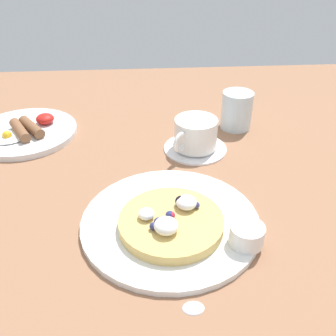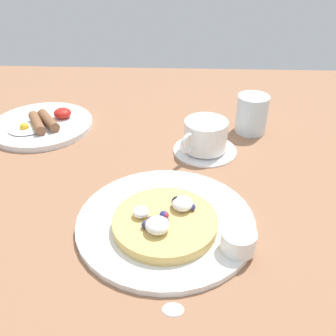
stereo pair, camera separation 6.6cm
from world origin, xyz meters
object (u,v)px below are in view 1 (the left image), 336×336
Objects in this scene: breakfast_plate at (27,132)px; water_glass at (239,110)px; syrup_ramekin at (250,235)px; coffee_saucer at (197,148)px; pancake_plate at (173,222)px; coffee_cup at (198,133)px.

water_glass reaches higher than breakfast_plate.
breakfast_plate is at bearing 136.89° from syrup_ramekin.
water_glass is at bearing 0.52° from breakfast_plate.
water_glass is at bearing 41.71° from coffee_saucer.
breakfast_plate reaches higher than coffee_saucer.
pancake_plate is 24.43cm from coffee_cup.
coffee_cup reaches higher than pancake_plate.
coffee_cup is at bearing -13.76° from breakfast_plate.
pancake_plate is at bearing -106.64° from coffee_cup.
syrup_ramekin reaches higher than breakfast_plate.
syrup_ramekin is 29.56cm from coffee_saucer.
coffee_saucer is (7.03, 23.29, -0.15)cm from pancake_plate.
breakfast_plate is at bearing 166.24° from coffee_cup.
pancake_plate is 2.74× the size of coffee_cup.
coffee_cup is 14.30cm from water_glass.
syrup_ramekin is (10.63, -5.96, 2.12)cm from pancake_plate.
coffee_saucer is 1.55× the size of water_glass.
pancake_plate is 24.33cm from coffee_saucer.
breakfast_plate is 47.94cm from water_glass.
breakfast_plate is at bearing 133.10° from pancake_plate.
coffee_cup reaches higher than breakfast_plate.
pancake_plate is at bearing -118.27° from water_glass.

